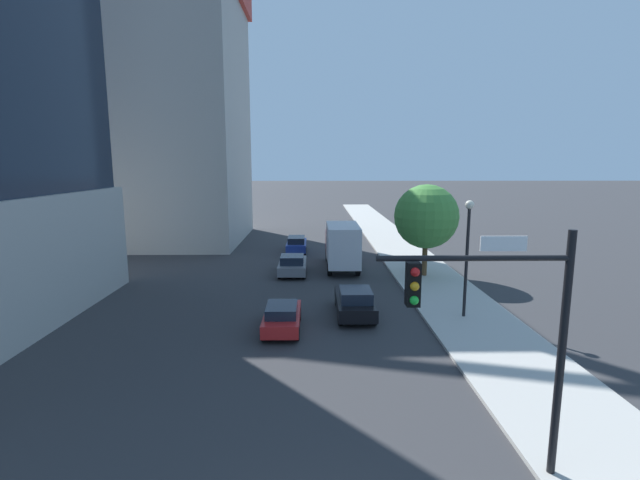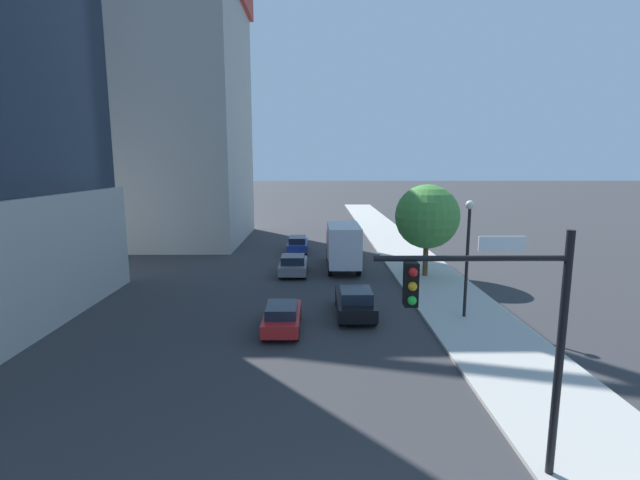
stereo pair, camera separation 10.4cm
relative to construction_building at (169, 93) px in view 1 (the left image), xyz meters
name	(u,v)px [view 1 (the left image)]	position (x,y,z in m)	size (l,w,h in m)	color
sidewalk	(446,294)	(22.39, -20.66, -14.74)	(4.76, 120.00, 0.15)	#B2AFA8
construction_building	(169,93)	(0.00, 0.00, 0.00)	(18.12, 16.79, 36.19)	#B2AFA8
traffic_light_pole	(501,315)	(18.83, -36.95, -10.45)	(4.71, 0.48, 6.29)	black
street_lamp	(468,242)	(22.11, -24.86, -10.76)	(0.44, 0.44, 6.00)	black
street_tree	(426,217)	(22.16, -16.09, -10.51)	(4.44, 4.44, 6.39)	brown
car_blue	(297,244)	(12.82, -6.92, -14.06)	(1.74, 4.48, 1.50)	#233D9E
car_gray	(293,265)	(12.82, -15.09, -14.11)	(1.94, 4.39, 1.47)	slate
car_red	(282,317)	(12.82, -26.34, -14.14)	(1.72, 4.07, 1.34)	red
car_black	(355,302)	(16.50, -24.25, -14.06)	(1.91, 4.68, 1.55)	black
box_truck	(342,244)	(16.50, -13.52, -12.91)	(2.32, 7.27, 3.49)	#B21E1E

